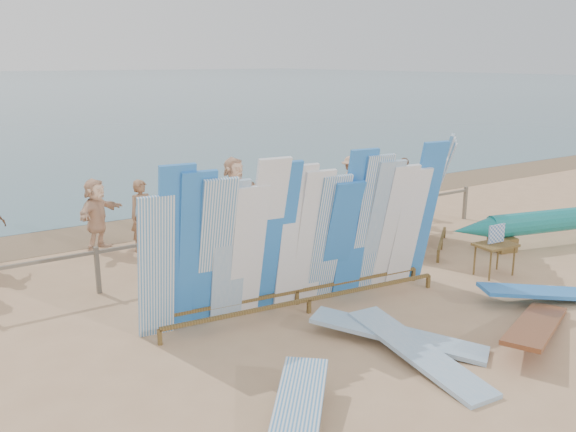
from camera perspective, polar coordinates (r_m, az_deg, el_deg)
ground at (r=11.29m, az=7.47°, el=-7.74°), size 160.00×160.00×0.00m
wet_sand_strip at (r=17.11m, az=-8.37°, el=-0.07°), size 40.00×2.60×0.01m
fence at (r=13.37m, az=-0.81°, el=-1.22°), size 12.08×0.08×0.90m
main_surfboard_rack at (r=10.39m, az=1.45°, el=-2.22°), size 5.69×1.22×2.82m
side_surfboard_rack at (r=14.17m, az=13.55°, el=1.70°), size 2.21×1.95×2.71m
outrigger_canoe at (r=15.73m, az=24.16°, el=-0.45°), size 5.92×1.90×0.85m
vendor_table at (r=12.98m, az=18.74°, el=-3.78°), size 0.84×0.62×1.06m
flat_board_c at (r=10.52m, az=22.11°, el=-10.46°), size 2.67×1.65×0.43m
flat_board_b at (r=9.28m, az=11.92°, el=-13.07°), size 0.75×2.73×0.30m
flat_board_a at (r=9.73m, az=10.16°, el=-11.64°), size 1.99×2.54×0.29m
flat_board_d at (r=12.08m, az=23.47°, el=-7.37°), size 2.67×1.67×0.35m
beach_chair_left at (r=13.95m, az=-3.52°, el=-2.25°), size 0.70×0.71×0.82m
beach_chair_right at (r=15.65m, az=3.12°, el=-0.34°), size 0.69×0.70×0.87m
stroller at (r=14.83m, az=1.95°, el=-0.34°), size 0.60×0.85×1.14m
beachgoer_7 at (r=16.09m, az=-1.15°, el=1.97°), size 0.64×0.54×1.53m
beachgoer_3 at (r=14.90m, az=-9.91°, el=0.82°), size 0.63×1.08×1.57m
beachgoer_4 at (r=16.12m, az=-0.91°, el=2.23°), size 1.05×0.89×1.67m
beachgoer_6 at (r=15.20m, az=-2.06°, el=1.47°), size 0.55×0.88×1.66m
beachgoer_10 at (r=17.28m, az=10.71°, el=2.73°), size 0.73×1.03×1.62m
beachgoer_5 at (r=15.63m, az=-5.04°, el=2.16°), size 1.81×1.20×1.86m
beachgoer_1 at (r=14.10m, az=-13.45°, el=0.02°), size 0.64×0.41×1.65m
beachgoer_8 at (r=16.34m, az=10.63°, el=1.98°), size 0.82×0.51×1.57m
beachgoer_11 at (r=14.50m, az=-17.48°, el=0.16°), size 1.49×1.39×1.66m
beachgoer_9 at (r=17.55m, az=5.96°, el=3.06°), size 1.06×1.01×1.60m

